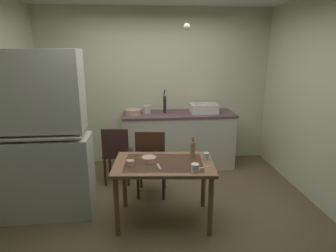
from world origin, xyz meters
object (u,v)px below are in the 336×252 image
hand_pump (165,103)px  mug_dark (195,168)px  glass_bottle (193,149)px  dining_table (164,171)px  mixing_bowl_counter (133,112)px  sink_basin (204,108)px  chair_by_counter (117,153)px  hutch_cabinet (44,143)px  chair_far_side (151,163)px  serving_bowl_wide (149,159)px

hand_pump → mug_dark: hand_pump is taller
mug_dark → glass_bottle: bearing=83.1°
hand_pump → dining_table: size_ratio=0.33×
mixing_bowl_counter → dining_table: (0.36, -1.57, -0.35)m
hand_pump → sink_basin: bearing=-4.0°
hand_pump → mug_dark: (0.14, -1.94, -0.33)m
dining_table → glass_bottle: 0.43m
sink_basin → dining_table: sink_basin is taller
mixing_bowl_counter → dining_table: mixing_bowl_counter is taller
dining_table → chair_by_counter: (-0.60, 1.05, -0.15)m
hutch_cabinet → dining_table: bearing=-10.9°
chair_far_side → chair_by_counter: bearing=135.9°
hutch_cabinet → mixing_bowl_counter: hutch_cabinet is taller
chair_far_side → serving_bowl_wide: size_ratio=5.75×
chair_far_side → chair_by_counter: (-0.48, 0.47, -0.02)m
serving_bowl_wide → mug_dark: size_ratio=1.92×
mixing_bowl_counter → hand_pump: bearing=10.3°
serving_bowl_wide → chair_far_side: bearing=85.2°
hutch_cabinet → mug_dark: size_ratio=22.83×
chair_far_side → serving_bowl_wide: bearing=-94.8°
sink_basin → mixing_bowl_counter: sink_basin is taller
chair_far_side → hutch_cabinet: bearing=-165.7°
hutch_cabinet → serving_bowl_wide: bearing=-9.9°
dining_table → serving_bowl_wide: bearing=161.6°
chair_far_side → chair_by_counter: 0.67m
mixing_bowl_counter → mug_dark: mixing_bowl_counter is taller
glass_bottle → dining_table: bearing=-158.1°
hutch_cabinet → mixing_bowl_counter: bearing=52.4°
serving_bowl_wide → mug_dark: 0.58m
serving_bowl_wide → mug_dark: mug_dark is taller
hand_pump → dining_table: hand_pump is taller
serving_bowl_wide → hutch_cabinet: bearing=170.1°
hutch_cabinet → mixing_bowl_counter: 1.65m
dining_table → chair_by_counter: bearing=119.9°
mug_dark → chair_by_counter: bearing=124.5°
hand_pump → mixing_bowl_counter: size_ratio=1.56×
dining_table → glass_bottle: (0.36, 0.14, 0.20)m
hand_pump → serving_bowl_wide: hand_pump is taller
chair_far_side → dining_table: bearing=-78.3°
chair_far_side → serving_bowl_wide: 0.59m
chair_far_side → sink_basin: bearing=48.1°
hutch_cabinet → hand_pump: size_ratio=5.06×
dining_table → chair_far_side: size_ratio=1.24×
hand_pump → hutch_cabinet: bearing=-137.5°
hand_pump → chair_by_counter: bearing=-141.0°
chair_by_counter → serving_bowl_wide: bearing=-66.2°
sink_basin → chair_by_counter: (-1.41, -0.57, -0.53)m
mixing_bowl_counter → glass_bottle: 1.61m
hutch_cabinet → serving_bowl_wide: 1.23m
chair_by_counter → chair_far_side: bearing=-44.1°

